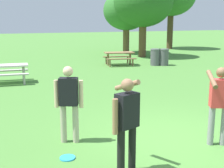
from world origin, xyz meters
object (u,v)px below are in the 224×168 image
frisbee (68,158)px  tree_far_right (126,11)px  person_thrower (69,99)px  trash_can_further_along (164,57)px  trash_can_beside_table (155,57)px  picnic_table_near (7,70)px  tree_broad_center (143,2)px  person_bystander (126,119)px  picnic_table_far (119,56)px  person_catcher (220,100)px

frisbee → tree_far_right: bearing=58.6°
person_thrower → frisbee: size_ratio=5.56×
frisbee → trash_can_further_along: size_ratio=0.31×
trash_can_beside_table → picnic_table_near: bearing=-169.0°
person_thrower → frisbee: bearing=-111.2°
person_thrower → tree_broad_center: size_ratio=0.29×
person_thrower → tree_far_right: bearing=58.1°
person_bystander → picnic_table_near: bearing=95.8°
person_bystander → tree_broad_center: 17.31m
frisbee → tree_broad_center: bearing=54.1°
person_bystander → picnic_table_far: person_bystander is taller
picnic_table_far → trash_can_beside_table: 2.10m
picnic_table_near → tree_broad_center: (9.95, 5.65, 3.28)m
picnic_table_far → tree_broad_center: bearing=42.0°
person_bystander → tree_far_right: bearing=61.9°
person_catcher → picnic_table_far: size_ratio=0.82×
person_thrower → trash_can_further_along: bearing=45.5°
person_thrower → person_bystander: size_ratio=1.00×
tree_broad_center → tree_far_right: bearing=87.7°
person_bystander → tree_broad_center: tree_broad_center is taller
tree_far_right → picnic_table_near: bearing=-140.4°
person_bystander → tree_broad_center: bearing=58.0°
picnic_table_near → trash_can_further_along: bearing=9.1°
tree_broad_center → trash_can_further_along: bearing=-104.6°
picnic_table_near → tree_broad_center: tree_broad_center is taller
person_bystander → picnic_table_far: bearing=63.7°
person_bystander → picnic_table_near: size_ratio=0.87×
frisbee → picnic_table_far: 12.26m
frisbee → tree_far_right: (9.90, 16.20, 3.30)m
person_catcher → trash_can_further_along: size_ratio=1.71×
person_bystander → trash_can_beside_table: bearing=54.3°
person_bystander → trash_can_further_along: bearing=52.2°
person_thrower → trash_can_beside_table: person_thrower is taller
person_thrower → trash_can_beside_table: 11.86m
picnic_table_far → tree_far_right: tree_far_right is taller
person_thrower → person_bystander: bearing=-74.9°
picnic_table_far → tree_broad_center: (3.42, 3.07, 3.28)m
person_catcher → picnic_table_near: size_ratio=0.87×
trash_can_beside_table → tree_broad_center: 5.45m
person_catcher → picnic_table_far: 11.68m
trash_can_further_along → tree_broad_center: 5.51m
picnic_table_far → trash_can_beside_table: (1.88, -0.94, -0.08)m
person_catcher → person_thrower: bearing=151.7°
picnic_table_near → picnic_table_far: bearing=21.6°
person_bystander → picnic_table_far: 12.72m
picnic_table_far → trash_can_further_along: trash_can_further_along is taller
picnic_table_far → tree_broad_center: 5.64m
trash_can_further_along → tree_far_right: bearing=80.1°
picnic_table_near → trash_can_beside_table: 8.57m
person_thrower → picnic_table_near: (-0.44, 7.13, -0.38)m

